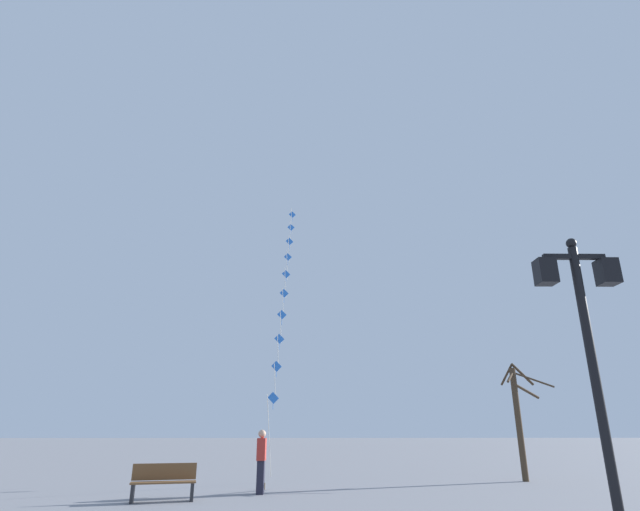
% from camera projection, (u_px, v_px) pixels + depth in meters
% --- Properties ---
extents(ground_plane, '(160.00, 160.00, 0.00)m').
position_uv_depth(ground_plane, '(344.00, 476.00, 19.41)').
color(ground_plane, gray).
extents(twin_lantern_lamp_post, '(1.26, 0.28, 4.62)m').
position_uv_depth(twin_lantern_lamp_post, '(586.00, 326.00, 7.50)').
color(twin_lantern_lamp_post, black).
rests_on(twin_lantern_lamp_post, ground_plane).
extents(kite_train, '(0.56, 10.84, 14.05)m').
position_uv_depth(kite_train, '(284.00, 296.00, 23.02)').
color(kite_train, brown).
rests_on(kite_train, ground_plane).
extents(kite_flyer, '(0.25, 0.61, 1.71)m').
position_uv_depth(kite_flyer, '(261.00, 460.00, 14.23)').
color(kite_flyer, '#1E1E2D').
rests_on(kite_flyer, ground_plane).
extents(bare_tree, '(1.93, 1.49, 4.06)m').
position_uv_depth(bare_tree, '(519.00, 415.00, 18.01)').
color(bare_tree, '#423323').
rests_on(bare_tree, ground_plane).
extents(park_bench, '(1.66, 0.81, 0.89)m').
position_uv_depth(park_bench, '(164.00, 482.00, 12.68)').
color(park_bench, brown).
rests_on(park_bench, ground_plane).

